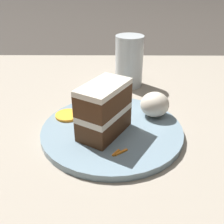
% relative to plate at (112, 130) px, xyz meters
% --- Properties ---
extents(ground_plane, '(6.00, 6.00, 0.00)m').
position_rel_plate_xyz_m(ground_plane, '(-0.03, -0.05, -0.04)').
color(ground_plane, '#38332D').
rests_on(ground_plane, ground).
extents(dining_table, '(0.98, 1.16, 0.03)m').
position_rel_plate_xyz_m(dining_table, '(-0.03, -0.05, -0.02)').
color(dining_table, gray).
rests_on(dining_table, ground).
extents(plate, '(0.28, 0.28, 0.01)m').
position_rel_plate_xyz_m(plate, '(0.00, 0.00, 0.00)').
color(plate, gray).
rests_on(plate, dining_table).
extents(cake_slice, '(0.11, 0.12, 0.10)m').
position_rel_plate_xyz_m(cake_slice, '(-0.01, -0.02, 0.06)').
color(cake_slice, '#4C2D19').
rests_on(cake_slice, plate).
extents(cream_dollop, '(0.06, 0.05, 0.05)m').
position_rel_plate_xyz_m(cream_dollop, '(0.09, 0.05, 0.03)').
color(cream_dollop, silver).
rests_on(cream_dollop, plate).
extents(orange_garnish, '(0.05, 0.05, 0.01)m').
position_rel_plate_xyz_m(orange_garnish, '(-0.10, 0.04, 0.01)').
color(orange_garnish, orange).
rests_on(orange_garnish, plate).
extents(carrot_shreds_scatter, '(0.08, 0.18, 0.00)m').
position_rel_plate_xyz_m(carrot_shreds_scatter, '(-0.01, -0.02, 0.01)').
color(carrot_shreds_scatter, orange).
rests_on(carrot_shreds_scatter, plate).
extents(drinking_glass, '(0.08, 0.08, 0.14)m').
position_rel_plate_xyz_m(drinking_glass, '(0.04, 0.25, 0.05)').
color(drinking_glass, silver).
rests_on(drinking_glass, dining_table).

